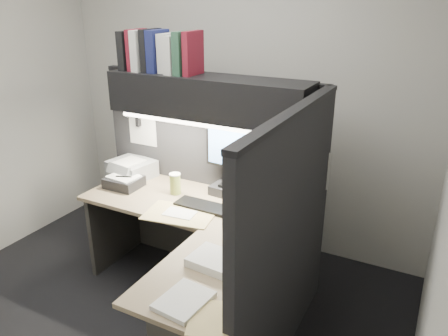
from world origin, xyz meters
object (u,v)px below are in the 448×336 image
(monitor, at_px, (236,169))
(coffee_cup, at_px, (175,184))
(notebook_stack, at_px, (124,182))
(printer, at_px, (132,169))
(keyboard, at_px, (207,207))
(desk, at_px, (192,287))
(overhead_shelf, at_px, (207,97))
(telephone, at_px, (286,205))

(monitor, xyz_separation_m, coffee_cup, (-0.44, -0.19, -0.15))
(notebook_stack, bearing_deg, printer, 111.78)
(monitor, xyz_separation_m, keyboard, (-0.09, -0.30, -0.21))
(coffee_cup, bearing_deg, desk, -50.04)
(keyboard, distance_m, notebook_stack, 0.79)
(desk, xyz_separation_m, overhead_shelf, (-0.30, 0.75, 1.06))
(keyboard, distance_m, coffee_cup, 0.37)
(desk, bearing_deg, monitor, 96.31)
(desk, distance_m, telephone, 0.90)
(coffee_cup, relative_size, notebook_stack, 0.57)
(telephone, height_order, coffee_cup, coffee_cup)
(desk, distance_m, notebook_stack, 1.16)
(monitor, bearing_deg, overhead_shelf, -157.06)
(desk, height_order, monitor, monitor)
(desk, distance_m, printer, 1.35)
(monitor, distance_m, coffee_cup, 0.50)
(desk, relative_size, monitor, 2.99)
(printer, bearing_deg, monitor, 13.58)
(overhead_shelf, xyz_separation_m, monitor, (0.21, 0.07, -0.54))
(overhead_shelf, relative_size, coffee_cup, 9.85)
(desk, xyz_separation_m, notebook_stack, (-0.97, 0.55, 0.33))
(overhead_shelf, bearing_deg, monitor, 17.59)
(keyboard, bearing_deg, monitor, 73.43)
(coffee_cup, xyz_separation_m, notebook_stack, (-0.44, -0.09, -0.04))
(keyboard, height_order, telephone, telephone)
(monitor, bearing_deg, printer, -170.84)
(overhead_shelf, xyz_separation_m, telephone, (0.63, 0.02, -0.73))
(keyboard, bearing_deg, telephone, 26.24)
(printer, height_order, notebook_stack, printer)
(keyboard, bearing_deg, coffee_cup, 162.40)
(desk, xyz_separation_m, keyboard, (-0.18, 0.52, 0.30))
(desk, height_order, keyboard, keyboard)
(keyboard, height_order, notebook_stack, notebook_stack)
(printer, bearing_deg, desk, -25.79)
(keyboard, distance_m, telephone, 0.57)
(desk, distance_m, coffee_cup, 0.90)
(overhead_shelf, xyz_separation_m, keyboard, (0.12, -0.23, -0.76))
(monitor, distance_m, printer, 0.98)
(desk, xyz_separation_m, telephone, (0.33, 0.77, 0.33))
(printer, xyz_separation_m, notebook_stack, (0.08, -0.21, -0.03))
(desk, xyz_separation_m, monitor, (-0.09, 0.82, 0.51))
(desk, relative_size, telephone, 8.29)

